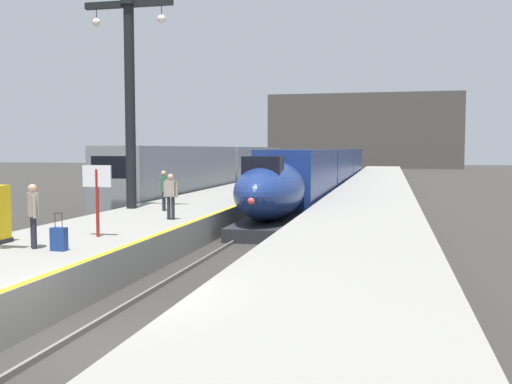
{
  "coord_description": "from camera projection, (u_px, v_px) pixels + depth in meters",
  "views": [
    {
      "loc": [
        5.12,
        -9.54,
        3.65
      ],
      "look_at": [
        -0.49,
        14.89,
        1.8
      ],
      "focal_mm": 41.14,
      "sensor_mm": 36.0,
      "label": 1
    }
  ],
  "objects": [
    {
      "name": "platform_left_safety_stripe",
      "position": [
        272.0,
        192.0,
        35.05
      ],
      "size": [
        0.2,
        107.8,
        0.01
      ],
      "primitive_type": "cube",
      "color": "yellow",
      "rests_on": "platform_left"
    },
    {
      "name": "platform_right",
      "position": [
        371.0,
        203.0,
        33.79
      ],
      "size": [
        4.8,
        110.0,
        1.05
      ],
      "primitive_type": "cube",
      "color": "gray",
      "rests_on": "ground"
    },
    {
      "name": "passenger_far_waiting",
      "position": [
        171.0,
        193.0,
        21.49
      ],
      "size": [
        0.57,
        0.25,
        1.69
      ],
      "color": "#23232D",
      "rests_on": "platform_left"
    },
    {
      "name": "terminus_back_wall",
      "position": [
        363.0,
        131.0,
        109.3
      ],
      "size": [
        36.0,
        2.0,
        14.0
      ],
      "primitive_type": "cube",
      "color": "#4C4742",
      "rests_on": "ground"
    },
    {
      "name": "passenger_mid_platform",
      "position": [
        164.0,
        187.0,
        24.58
      ],
      "size": [
        0.31,
        0.55,
        1.69
      ],
      "color": "#23232D",
      "rests_on": "platform_left"
    },
    {
      "name": "highspeed_train_main",
      "position": [
        328.0,
        169.0,
        49.34
      ],
      "size": [
        2.92,
        57.45,
        3.6
      ],
      "color": "navy",
      "rests_on": "ground"
    },
    {
      "name": "rail_main_left",
      "position": [
        296.0,
        205.0,
        37.57
      ],
      "size": [
        0.08,
        110.0,
        0.12
      ],
      "primitive_type": "cube",
      "color": "slate",
      "rests_on": "ground"
    },
    {
      "name": "ground_plane",
      "position": [
        99.0,
        349.0,
        10.68
      ],
      "size": [
        260.0,
        260.0,
        0.0
      ],
      "primitive_type": "plane",
      "color": "#33302D"
    },
    {
      "name": "platform_left",
      "position": [
        235.0,
        200.0,
        35.6
      ],
      "size": [
        4.8,
        110.0,
        1.05
      ],
      "primitive_type": "cube",
      "color": "gray",
      "rests_on": "ground"
    },
    {
      "name": "rail_main_right",
      "position": [
        319.0,
        205.0,
        37.24
      ],
      "size": [
        0.08,
        110.0,
        0.12
      ],
      "primitive_type": "cube",
      "color": "slate",
      "rests_on": "ground"
    },
    {
      "name": "regional_train_adjacent",
      "position": [
        219.0,
        168.0,
        46.22
      ],
      "size": [
        2.85,
        36.6,
        3.8
      ],
      "color": "gray",
      "rests_on": "ground"
    },
    {
      "name": "departure_info_board",
      "position": [
        97.0,
        186.0,
        17.24
      ],
      "size": [
        0.9,
        0.1,
        2.12
      ],
      "color": "maroon",
      "rests_on": "platform_left"
    },
    {
      "name": "station_column_mid",
      "position": [
        130.0,
        83.0,
        25.24
      ],
      "size": [
        4.0,
        0.68,
        9.02
      ],
      "color": "black",
      "rests_on": "platform_left"
    },
    {
      "name": "rolling_suitcase",
      "position": [
        59.0,
        239.0,
        14.94
      ],
      "size": [
        0.4,
        0.22,
        0.98
      ],
      "color": "navy",
      "rests_on": "platform_left"
    },
    {
      "name": "rail_secondary_left",
      "position": [
        177.0,
        202.0,
        39.38
      ],
      "size": [
        0.08,
        110.0,
        0.12
      ],
      "primitive_type": "cube",
      "color": "slate",
      "rests_on": "ground"
    },
    {
      "name": "passenger_near_edge",
      "position": [
        33.0,
        211.0,
        15.24
      ],
      "size": [
        0.42,
        0.44,
        1.69
      ],
      "color": "#23232D",
      "rests_on": "platform_left"
    },
    {
      "name": "rail_secondary_right",
      "position": [
        198.0,
        203.0,
        39.05
      ],
      "size": [
        0.08,
        110.0,
        0.12
      ],
      "primitive_type": "cube",
      "color": "slate",
      "rests_on": "ground"
    }
  ]
}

